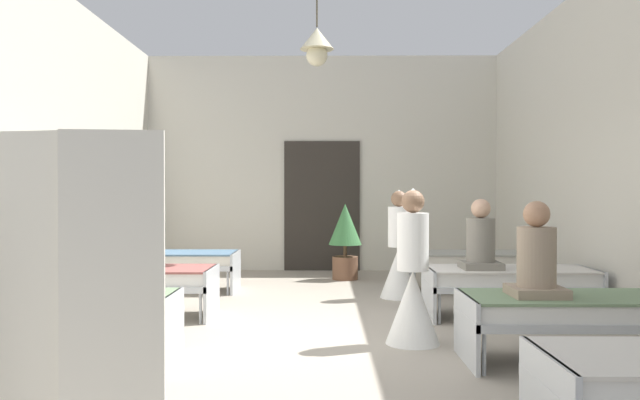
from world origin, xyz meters
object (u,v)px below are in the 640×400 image
at_px(bed_left_row_1, 62,311).
at_px(bed_right_row_2, 509,280).
at_px(potted_plant, 345,235).
at_px(privacy_screen, 13,335).
at_px(bed_right_row_1, 576,311).
at_px(bed_left_row_3, 172,261).
at_px(bed_left_row_2, 132,279).
at_px(nurse_near_aisle, 399,259).
at_px(nurse_mid_aisle, 413,288).
at_px(bed_right_row_3, 470,261).
at_px(patient_seated_primary, 481,243).
at_px(patient_seated_secondary, 536,261).

relative_size(bed_left_row_1, bed_right_row_2, 1.00).
relative_size(potted_plant, privacy_screen, 0.74).
bearing_deg(bed_right_row_1, bed_left_row_3, 138.99).
distance_m(bed_left_row_2, nurse_near_aisle, 3.53).
bearing_deg(potted_plant, bed_right_row_1, -70.39).
height_order(nurse_mid_aisle, privacy_screen, privacy_screen).
height_order(bed_right_row_1, bed_right_row_2, same).
height_order(bed_right_row_3, nurse_mid_aisle, nurse_mid_aisle).
relative_size(bed_right_row_3, nurse_near_aisle, 1.28).
bearing_deg(privacy_screen, bed_left_row_3, 108.78).
height_order(bed_right_row_3, potted_plant, potted_plant).
xyz_separation_m(bed_left_row_3, potted_plant, (2.58, 1.23, 0.30)).
distance_m(nurse_mid_aisle, potted_plant, 4.40).
height_order(patient_seated_primary, privacy_screen, privacy_screen).
bearing_deg(nurse_mid_aisle, potted_plant, 9.94).
xyz_separation_m(nurse_mid_aisle, potted_plant, (-0.51, 4.36, 0.21)).
height_order(bed_right_row_1, potted_plant, potted_plant).
bearing_deg(nurse_near_aisle, bed_right_row_1, 76.56).
distance_m(nurse_mid_aisle, patient_seated_secondary, 1.22).
relative_size(bed_right_row_1, bed_left_row_2, 1.00).
xyz_separation_m(bed_right_row_1, privacy_screen, (-3.42, -2.68, 0.41)).
relative_size(nurse_near_aisle, patient_seated_secondary, 1.86).
bearing_deg(bed_left_row_2, patient_seated_secondary, -25.68).
relative_size(bed_left_row_3, nurse_mid_aisle, 1.28).
bearing_deg(bed_left_row_3, potted_plant, 25.54).
xyz_separation_m(bed_right_row_1, bed_left_row_3, (-4.37, 3.80, 0.00)).
relative_size(patient_seated_primary, potted_plant, 0.63).
bearing_deg(bed_left_row_3, privacy_screen, -81.66).
bearing_deg(bed_left_row_1, bed_left_row_3, 90.00).
height_order(nurse_near_aisle, potted_plant, nurse_near_aisle).
distance_m(bed_left_row_3, privacy_screen, 6.56).
height_order(bed_left_row_1, bed_right_row_2, same).
height_order(bed_right_row_2, bed_left_row_3, same).
bearing_deg(bed_left_row_3, bed_right_row_3, 0.00).
relative_size(nurse_near_aisle, nurse_mid_aisle, 1.00).
bearing_deg(patient_seated_primary, bed_left_row_3, 153.79).
bearing_deg(potted_plant, patient_seated_primary, -65.80).
relative_size(bed_right_row_1, bed_left_row_3, 1.00).
distance_m(bed_left_row_2, patient_seated_primary, 4.04).
bearing_deg(bed_left_row_2, bed_right_row_1, -23.50).
distance_m(bed_right_row_3, privacy_screen, 7.34).
relative_size(bed_left_row_3, patient_seated_primary, 2.38).
xyz_separation_m(bed_right_row_2, bed_right_row_3, (0.00, 1.90, 0.00)).
bearing_deg(potted_plant, bed_right_row_3, -34.47).
height_order(patient_seated_secondary, potted_plant, patient_seated_secondary).
bearing_deg(nurse_near_aisle, nurse_mid_aisle, 53.81).
bearing_deg(bed_left_row_3, patient_seated_primary, -26.21).
distance_m(bed_left_row_2, nurse_mid_aisle, 3.32).
xyz_separation_m(bed_left_row_1, bed_left_row_3, (0.00, 3.80, 0.00)).
bearing_deg(bed_left_row_3, bed_right_row_1, -41.01).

